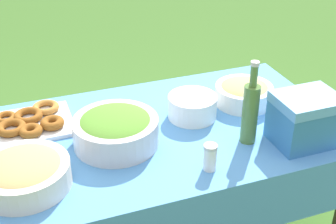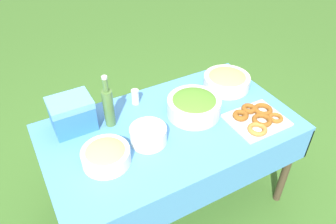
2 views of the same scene
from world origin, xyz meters
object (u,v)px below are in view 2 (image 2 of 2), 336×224
object	(u,v)px
donut_platter	(257,118)
plate_stack	(148,135)
olive_oil_bottle	(108,106)
cooler_box	(72,114)
pasta_bowl	(106,155)
bread_bowl	(227,80)
salad_bowl	(194,105)

from	to	relation	value
donut_platter	plate_stack	xyz separation A→B (m)	(-0.64, 0.16, 0.03)
donut_platter	olive_oil_bottle	distance (m)	0.88
plate_stack	olive_oil_bottle	xyz separation A→B (m)	(-0.13, 0.24, 0.08)
plate_stack	cooler_box	bearing A→B (deg)	135.64
pasta_bowl	donut_platter	size ratio (longest dim) A/B	0.77
olive_oil_bottle	cooler_box	world-z (taller)	olive_oil_bottle
plate_stack	bread_bowl	distance (m)	0.73
olive_oil_bottle	salad_bowl	bearing A→B (deg)	-17.91
pasta_bowl	bread_bowl	size ratio (longest dim) A/B	0.81
donut_platter	cooler_box	distance (m)	1.08
donut_platter	bread_bowl	size ratio (longest dim) A/B	1.05
salad_bowl	pasta_bowl	bearing A→B (deg)	-168.93
olive_oil_bottle	cooler_box	bearing A→B (deg)	158.76
pasta_bowl	bread_bowl	distance (m)	0.99
bread_bowl	olive_oil_bottle	bearing A→B (deg)	178.84
cooler_box	olive_oil_bottle	bearing A→B (deg)	-21.24
salad_bowl	bread_bowl	size ratio (longest dim) A/B	1.05
pasta_bowl	plate_stack	size ratio (longest dim) A/B	1.24
salad_bowl	olive_oil_bottle	bearing A→B (deg)	162.09
plate_stack	bread_bowl	bearing A→B (deg)	17.79
plate_stack	salad_bowl	bearing A→B (deg)	13.90
pasta_bowl	salad_bowl	bearing A→B (deg)	11.07
salad_bowl	olive_oil_bottle	size ratio (longest dim) A/B	0.97
donut_platter	olive_oil_bottle	bearing A→B (deg)	152.84
salad_bowl	olive_oil_bottle	distance (m)	0.51
olive_oil_bottle	bread_bowl	size ratio (longest dim) A/B	1.08
donut_platter	cooler_box	world-z (taller)	cooler_box
olive_oil_bottle	cooler_box	size ratio (longest dim) A/B	1.42
salad_bowl	donut_platter	xyz separation A→B (m)	(0.29, -0.24, -0.05)
pasta_bowl	cooler_box	xyz separation A→B (m)	(-0.07, 0.35, 0.05)
bread_bowl	plate_stack	bearing A→B (deg)	-162.21
bread_bowl	cooler_box	world-z (taller)	cooler_box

